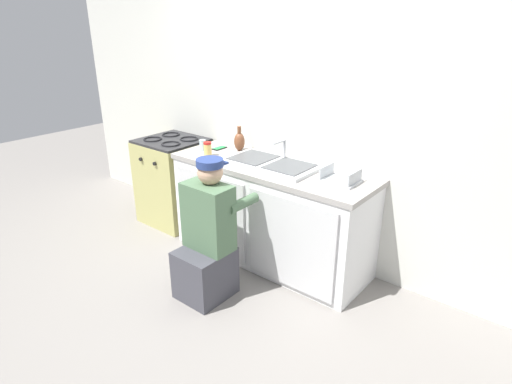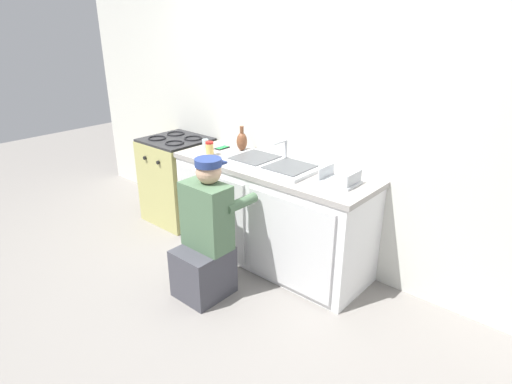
# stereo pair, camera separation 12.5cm
# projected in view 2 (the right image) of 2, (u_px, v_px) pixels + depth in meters

# --- Properties ---
(ground_plane) EXTENTS (12.00, 12.00, 0.00)m
(ground_plane) POSITION_uv_depth(u_px,v_px,m) (248.00, 271.00, 3.73)
(ground_plane) COLOR gray
(back_wall) EXTENTS (6.00, 0.10, 2.50)m
(back_wall) POSITION_uv_depth(u_px,v_px,m) (298.00, 117.00, 3.70)
(back_wall) COLOR silver
(back_wall) RESTS_ON ground_plane
(counter_cabinet) EXTENTS (1.80, 0.62, 0.85)m
(counter_cabinet) POSITION_uv_depth(u_px,v_px,m) (270.00, 216.00, 3.77)
(counter_cabinet) COLOR white
(counter_cabinet) RESTS_ON ground_plane
(countertop) EXTENTS (1.84, 0.62, 0.04)m
(countertop) POSITION_uv_depth(u_px,v_px,m) (272.00, 168.00, 3.60)
(countertop) COLOR #9E9993
(countertop) RESTS_ON counter_cabinet
(sink_double_basin) EXTENTS (0.80, 0.44, 0.19)m
(sink_double_basin) POSITION_uv_depth(u_px,v_px,m) (272.00, 163.00, 3.59)
(sink_double_basin) COLOR silver
(sink_double_basin) RESTS_ON countertop
(stove_range) EXTENTS (0.62, 0.62, 0.91)m
(stove_range) POSITION_uv_depth(u_px,v_px,m) (178.00, 179.00, 4.54)
(stove_range) COLOR tan
(stove_range) RESTS_ON ground_plane
(plumber_person) EXTENTS (0.42, 0.61, 1.10)m
(plumber_person) POSITION_uv_depth(u_px,v_px,m) (206.00, 240.00, 3.28)
(plumber_person) COLOR #3F3F47
(plumber_person) RESTS_ON ground_plane
(water_glass) EXTENTS (0.06, 0.06, 0.10)m
(water_glass) POSITION_uv_depth(u_px,v_px,m) (205.00, 145.00, 4.01)
(water_glass) COLOR #ADC6CC
(water_glass) RESTS_ON countertop
(dish_rack_tray) EXTENTS (0.28, 0.22, 0.11)m
(dish_rack_tray) POSITION_uv_depth(u_px,v_px,m) (339.00, 180.00, 3.21)
(dish_rack_tray) COLOR #B2B7BC
(dish_rack_tray) RESTS_ON countertop
(cell_phone) EXTENTS (0.07, 0.14, 0.01)m
(cell_phone) POSITION_uv_depth(u_px,v_px,m) (222.00, 148.00, 4.07)
(cell_phone) COLOR black
(cell_phone) RESTS_ON countertop
(condiment_jar) EXTENTS (0.07, 0.07, 0.13)m
(condiment_jar) POSITION_uv_depth(u_px,v_px,m) (210.00, 149.00, 3.84)
(condiment_jar) COLOR #DBB760
(condiment_jar) RESTS_ON countertop
(vase_decorative) EXTENTS (0.10, 0.10, 0.23)m
(vase_decorative) POSITION_uv_depth(u_px,v_px,m) (242.00, 141.00, 3.98)
(vase_decorative) COLOR brown
(vase_decorative) RESTS_ON countertop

